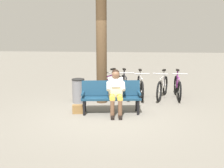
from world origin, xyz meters
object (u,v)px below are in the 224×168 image
Objects in this scene: bicycle_green at (177,87)px; bicycle_black at (162,87)px; handbag at (78,109)px; bicycle_red at (140,87)px; bicycle_orange at (125,86)px; tree_trunk at (101,38)px; litter_bin at (78,91)px; person_reading at (116,90)px; bench at (111,94)px; bicycle_silver at (110,86)px.

bicycle_black is (0.50, 0.06, 0.00)m from bicycle_green.
bicycle_green is 0.50m from bicycle_black.
handbag is 0.18× the size of bicycle_green.
bicycle_orange is at bearing -105.79° from bicycle_red.
bicycle_black is (-2.44, -1.89, 0.24)m from handbag.
tree_trunk is 5.38× the size of litter_bin.
person_reading is 0.71× the size of bicycle_green.
person_reading is 0.72× the size of bicycle_red.
person_reading is 2.72m from bicycle_green.
bicycle_green is (-3.16, -0.82, -0.01)m from litter_bin.
handbag is 2.29m from tree_trunk.
bicycle_green is at bearing -165.42° from litter_bin.
tree_trunk is 2.46× the size of bicycle_black.
person_reading is 0.72× the size of bicycle_orange.
bicycle_orange is at bearing -131.93° from tree_trunk.
handbag is (1.03, 0.04, -0.54)m from person_reading.
bench is 1.88m from bicycle_red.
litter_bin is 2.77m from bicycle_black.
bicycle_green is at bearing 78.66° from bicycle_orange.
bench is 0.98× the size of bicycle_green.
bicycle_silver is at bearing -103.95° from tree_trunk.
bicycle_orange is (1.75, -0.03, 0.00)m from bicycle_green.
tree_trunk is at bearing -52.28° from bicycle_orange.
litter_bin is (1.10, -0.94, -0.13)m from bench.
bicycle_black reaches higher than handbag.
handbag is at bearing 5.14° from bench.
bicycle_black is 1.05× the size of bicycle_silver.
person_reading is at bearing 34.00° from bicycle_silver.
person_reading reaches higher than bicycle_silver.
person_reading reaches higher than bicycle_green.
litter_bin is (0.73, 0.09, -1.63)m from tree_trunk.
tree_trunk is at bearing -76.36° from bench.
bicycle_black is at bearing -81.67° from bicycle_green.
litter_bin is 2.07m from bicycle_red.
bicycle_black and bicycle_red have the same top height.
litter_bin is at bearing -69.28° from bicycle_orange.
bicycle_silver is at bearing -77.08° from bicycle_black.
bicycle_silver is at bearing -101.80° from bicycle_red.
bicycle_black is at bearing 75.68° from bicycle_orange.
person_reading is at bearing -43.23° from bicycle_green.
bicycle_black is 0.73m from bicycle_red.
tree_trunk is 1.94m from bicycle_orange.
bicycle_green reaches higher than litter_bin.
bicycle_red is (-1.71, -1.87, 0.24)m from handbag.
bench is 0.99× the size of bicycle_orange.
bicycle_black reaches higher than litter_bin.
bicycle_silver is (-0.70, -2.00, 0.24)m from handbag.
litter_bin is at bearing -46.95° from bench.
person_reading is at bearing 138.98° from litter_bin.
bicycle_green is at bearing -146.54° from handbag.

